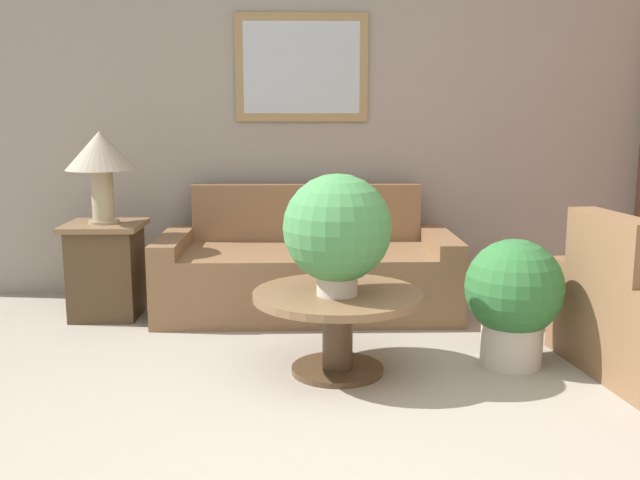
% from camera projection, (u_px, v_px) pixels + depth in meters
% --- Properties ---
extents(ground_plane, '(20.00, 20.00, 0.00)m').
position_uv_depth(ground_plane, '(356.00, 478.00, 2.70)').
color(ground_plane, gray).
extents(wall_back, '(6.73, 0.09, 2.60)m').
position_uv_depth(wall_back, '(327.00, 120.00, 5.32)').
color(wall_back, gray).
rests_on(wall_back, ground_plane).
extents(couch_main, '(2.02, 0.91, 0.86)m').
position_uv_depth(couch_main, '(307.00, 271.00, 4.96)').
color(couch_main, brown).
rests_on(couch_main, ground_plane).
extents(coffee_table, '(0.89, 0.89, 0.44)m').
position_uv_depth(coffee_table, '(338.00, 314.00, 3.75)').
color(coffee_table, '#4C3823').
rests_on(coffee_table, ground_plane).
extents(side_table, '(0.51, 0.51, 0.64)m').
position_uv_depth(side_table, '(107.00, 269.00, 4.81)').
color(side_table, '#4C3823').
rests_on(side_table, ground_plane).
extents(table_lamp, '(0.46, 0.46, 0.61)m').
position_uv_depth(table_lamp, '(101.00, 156.00, 4.68)').
color(table_lamp, tan).
rests_on(table_lamp, side_table).
extents(potted_plant_on_table, '(0.56, 0.56, 0.63)m').
position_uv_depth(potted_plant_on_table, '(337.00, 230.00, 3.62)').
color(potted_plant_on_table, beige).
rests_on(potted_plant_on_table, coffee_table).
extents(potted_plant_floor, '(0.53, 0.53, 0.70)m').
position_uv_depth(potted_plant_floor, '(514.00, 296.00, 3.86)').
color(potted_plant_floor, beige).
rests_on(potted_plant_floor, ground_plane).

